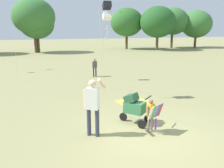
# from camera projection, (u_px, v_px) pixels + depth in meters

# --- Properties ---
(ground_plane) EXTENTS (120.00, 120.00, 0.00)m
(ground_plane) POSITION_uv_depth(u_px,v_px,m) (147.00, 135.00, 6.95)
(ground_plane) COLOR #938E5B
(treeline_distant) EXTENTS (42.12, 7.36, 6.59)m
(treeline_distant) POSITION_uv_depth(u_px,v_px,m) (86.00, 22.00, 30.82)
(treeline_distant) COLOR brown
(treeline_distant) RESTS_ON ground
(child_with_butterfly_kite) EXTENTS (0.57, 0.46, 1.02)m
(child_with_butterfly_kite) POSITION_uv_depth(u_px,v_px,m) (151.00, 113.00, 7.07)
(child_with_butterfly_kite) COLOR #7F705B
(child_with_butterfly_kite) RESTS_ON ground
(person_adult_flyer) EXTENTS (0.68, 0.46, 1.76)m
(person_adult_flyer) POSITION_uv_depth(u_px,v_px,m) (93.00, 103.00, 6.72)
(person_adult_flyer) COLOR #33384C
(person_adult_flyer) RESTS_ON ground
(stroller) EXTENTS (0.94, 1.01, 1.03)m
(stroller) POSITION_uv_depth(u_px,v_px,m) (134.00, 106.00, 7.70)
(stroller) COLOR black
(stroller) RESTS_ON ground
(kite_adult_black) EXTENTS (1.39, 3.45, 4.16)m
(kite_adult_black) POSITION_uv_depth(u_px,v_px,m) (107.00, 11.00, 9.63)
(kite_adult_black) COLOR black
(kite_adult_black) RESTS_ON ground
(person_sitting_far) EXTENTS (0.36, 0.24, 1.18)m
(person_sitting_far) POSITION_uv_depth(u_px,v_px,m) (95.00, 66.00, 15.11)
(person_sitting_far) COLOR #232328
(person_sitting_far) RESTS_ON ground
(picnic_blanket) EXTENTS (1.47, 1.42, 0.02)m
(picnic_blanket) POSITION_uv_depth(u_px,v_px,m) (134.00, 102.00, 9.99)
(picnic_blanket) COLOR gold
(picnic_blanket) RESTS_ON ground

